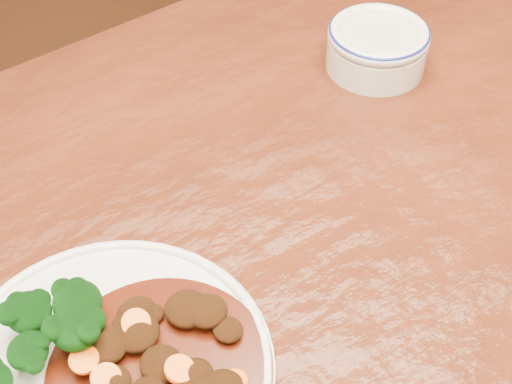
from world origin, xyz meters
TOP-DOWN VIEW (x-y plane):
  - dining_table at (0.00, 0.00)m, footprint 1.59×1.06m
  - dinner_plate at (-0.24, -0.03)m, footprint 0.27×0.27m
  - broccoli_florets at (-0.27, 0.02)m, footprint 0.12×0.08m
  - mince_stew at (-0.20, -0.05)m, footprint 0.19×0.19m
  - dip_bowl at (0.21, 0.20)m, footprint 0.12×0.12m

SIDE VIEW (x-z plane):
  - dining_table at x=0.00m, z-range 0.30..1.05m
  - dinner_plate at x=-0.24m, z-range 0.75..0.77m
  - mince_stew at x=-0.20m, z-range 0.76..0.79m
  - dip_bowl at x=0.21m, z-range 0.75..0.81m
  - broccoli_florets at x=-0.27m, z-range 0.77..0.81m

